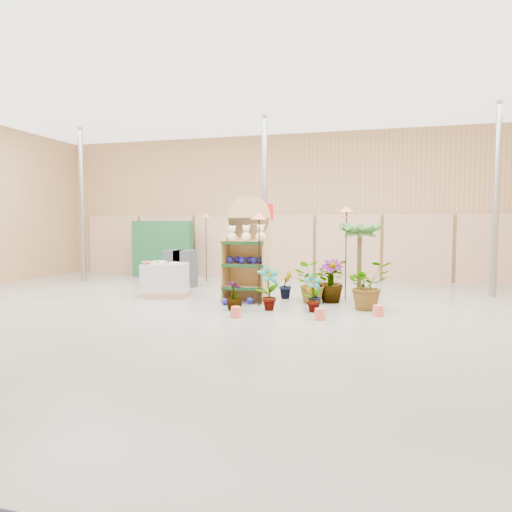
{
  "coord_description": "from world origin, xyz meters",
  "views": [
    {
      "loc": [
        2.86,
        -8.13,
        1.7
      ],
      "look_at": [
        0.3,
        1.5,
        1.0
      ],
      "focal_mm": 32.0,
      "sensor_mm": 36.0,
      "label": 1
    }
  ],
  "objects_px": {
    "potted_plant_2": "(310,283)",
    "display_shelf": "(248,253)",
    "bird_table_front": "(259,219)",
    "pallet_stack": "(165,280)"
  },
  "relations": [
    {
      "from": "pallet_stack",
      "to": "bird_table_front",
      "type": "height_order",
      "value": "bird_table_front"
    },
    {
      "from": "display_shelf",
      "to": "potted_plant_2",
      "type": "xyz_separation_m",
      "value": [
        1.39,
        0.02,
        -0.63
      ]
    },
    {
      "from": "pallet_stack",
      "to": "bird_table_front",
      "type": "xyz_separation_m",
      "value": [
        2.49,
        -0.76,
        1.41
      ]
    },
    {
      "from": "bird_table_front",
      "to": "potted_plant_2",
      "type": "distance_m",
      "value": 1.79
    },
    {
      "from": "display_shelf",
      "to": "pallet_stack",
      "type": "relative_size",
      "value": 1.81
    },
    {
      "from": "pallet_stack",
      "to": "bird_table_front",
      "type": "bearing_deg",
      "value": -30.99
    },
    {
      "from": "pallet_stack",
      "to": "display_shelf",
      "type": "bearing_deg",
      "value": -17.09
    },
    {
      "from": "potted_plant_2",
      "to": "display_shelf",
      "type": "bearing_deg",
      "value": -179.22
    },
    {
      "from": "pallet_stack",
      "to": "potted_plant_2",
      "type": "distance_m",
      "value": 3.45
    },
    {
      "from": "bird_table_front",
      "to": "display_shelf",
      "type": "bearing_deg",
      "value": 123.47
    }
  ]
}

